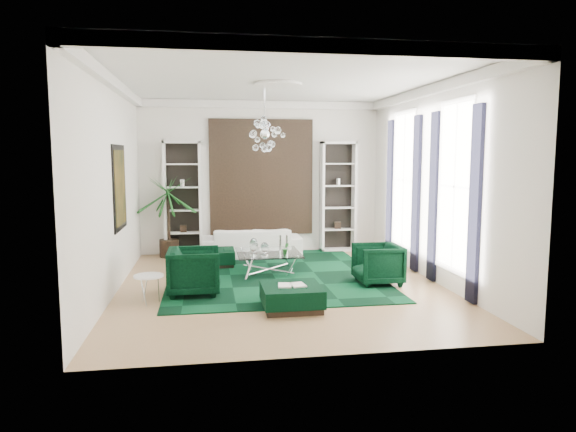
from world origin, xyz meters
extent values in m
cube|color=tan|center=(0.00, 0.00, -0.01)|extent=(6.00, 7.00, 0.02)
cube|color=white|center=(0.00, 0.00, 3.81)|extent=(6.00, 7.00, 0.02)
cube|color=silver|center=(0.00, 3.51, 1.90)|extent=(6.00, 0.02, 3.80)
cube|color=silver|center=(0.00, -3.51, 1.90)|extent=(6.00, 0.02, 3.80)
cube|color=silver|center=(-3.01, 0.00, 1.90)|extent=(0.02, 7.00, 3.80)
cube|color=silver|center=(3.01, 0.00, 1.90)|extent=(0.02, 7.00, 3.80)
cylinder|color=white|center=(0.00, 0.30, 3.77)|extent=(0.90, 0.90, 0.05)
cube|color=black|center=(0.00, 3.46, 1.90)|extent=(2.50, 0.06, 2.80)
cube|color=black|center=(-2.97, 0.60, 1.85)|extent=(0.04, 1.30, 1.60)
cube|color=white|center=(2.99, -0.90, 1.90)|extent=(0.03, 1.10, 2.90)
cube|color=black|center=(2.96, -1.68, 1.65)|extent=(0.07, 0.30, 3.25)
cube|color=black|center=(2.96, -0.12, 1.65)|extent=(0.07, 0.30, 3.25)
cube|color=white|center=(2.99, 1.50, 1.90)|extent=(0.03, 1.10, 2.90)
cube|color=black|center=(2.96, 0.72, 1.65)|extent=(0.07, 0.30, 3.25)
cube|color=black|center=(2.96, 2.28, 1.65)|extent=(0.07, 0.30, 3.25)
cube|color=black|center=(-0.05, 0.93, 0.01)|extent=(4.20, 5.00, 0.02)
imported|color=white|center=(-0.32, 2.89, 0.35)|extent=(2.38, 0.93, 0.70)
imported|color=black|center=(-1.60, -0.38, 0.42)|extent=(0.91, 0.89, 0.83)
imported|color=black|center=(1.85, -0.17, 0.39)|extent=(0.85, 0.83, 0.77)
cube|color=black|center=(-1.19, 1.94, 0.18)|extent=(0.82, 0.82, 0.37)
cube|color=black|center=(-0.04, -1.49, 0.19)|extent=(0.94, 0.94, 0.38)
cube|color=white|center=(-0.04, -1.49, 0.39)|extent=(0.45, 0.30, 0.03)
cylinder|color=white|center=(-2.33, -0.86, 0.24)|extent=(0.49, 0.49, 0.47)
imported|color=#19591E|center=(0.21, 0.76, 0.57)|extent=(0.13, 0.11, 0.24)
camera|label=1|loc=(-1.34, -9.41, 2.45)|focal=32.00mm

